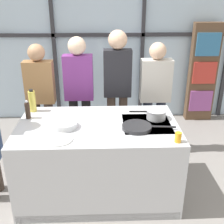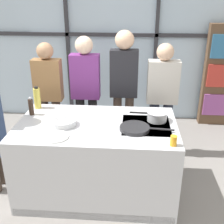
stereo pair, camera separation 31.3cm
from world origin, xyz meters
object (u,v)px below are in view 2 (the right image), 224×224
(spectator_far_left, at_px, (49,91))
(spectator_center_right, at_px, (124,85))
(white_plate, at_px, (56,137))
(oil_bottle, at_px, (37,98))
(mixing_bowl, at_px, (64,122))
(pepper_grinder, at_px, (31,107))
(spectator_center_left, at_px, (86,88))
(saucepan, at_px, (157,116))
(frying_pan, at_px, (135,128))
(spectator_far_right, at_px, (162,95))
(juice_glass_near, at_px, (174,141))

(spectator_far_left, bearing_deg, spectator_center_right, -180.00)
(white_plate, xyz_separation_m, oil_bottle, (-0.41, 0.73, 0.12))
(spectator_center_right, height_order, mixing_bowl, spectator_center_right)
(oil_bottle, height_order, pepper_grinder, oil_bottle)
(spectator_center_left, height_order, saucepan, spectator_center_left)
(frying_pan, distance_m, pepper_grinder, 1.26)
(spectator_center_left, height_order, frying_pan, spectator_center_left)
(oil_bottle, bearing_deg, saucepan, -10.32)
(spectator_far_right, bearing_deg, oil_bottle, 18.23)
(pepper_grinder, bearing_deg, mixing_bowl, -29.66)
(spectator_center_right, relative_size, mixing_bowl, 6.46)
(spectator_far_right, relative_size, white_plate, 6.12)
(saucepan, height_order, juice_glass_near, saucepan)
(oil_bottle, bearing_deg, spectator_center_right, 26.37)
(oil_bottle, bearing_deg, mixing_bowl, -46.66)
(spectator_center_left, xyz_separation_m, frying_pan, (0.69, -1.03, -0.07))
(spectator_center_right, xyz_separation_m, spectator_far_right, (0.53, 0.00, -0.13))
(mixing_bowl, relative_size, oil_bottle, 0.99)
(spectator_far_right, bearing_deg, mixing_bowl, 40.43)
(spectator_far_right, distance_m, white_plate, 1.71)
(saucepan, relative_size, mixing_bowl, 1.53)
(oil_bottle, bearing_deg, frying_pan, -23.03)
(white_plate, height_order, pepper_grinder, pepper_grinder)
(spectator_far_right, bearing_deg, spectator_center_right, 0.00)
(spectator_center_right, distance_m, juice_glass_near, 1.43)
(oil_bottle, bearing_deg, spectator_far_right, 18.23)
(spectator_far_right, relative_size, frying_pan, 2.86)
(spectator_center_left, distance_m, juice_glass_near, 1.69)
(spectator_far_right, relative_size, juice_glass_near, 16.01)
(spectator_far_left, bearing_deg, saucepan, 151.78)
(spectator_center_right, bearing_deg, spectator_far_left, 0.00)
(spectator_far_right, xyz_separation_m, white_plate, (-1.17, -1.25, -0.02))
(spectator_far_left, height_order, oil_bottle, spectator_far_left)
(oil_bottle, height_order, juice_glass_near, oil_bottle)
(juice_glass_near, bearing_deg, oil_bottle, 152.78)
(frying_pan, bearing_deg, saucepan, 46.29)
(white_plate, distance_m, oil_bottle, 0.85)
(spectator_far_left, xyz_separation_m, white_plate, (0.42, -1.25, -0.03))
(spectator_far_right, xyz_separation_m, mixing_bowl, (-1.15, -0.98, 0.01))
(mixing_bowl, height_order, juice_glass_near, juice_glass_near)
(oil_bottle, distance_m, juice_glass_near, 1.76)
(spectator_center_right, height_order, saucepan, spectator_center_right)
(white_plate, relative_size, oil_bottle, 0.95)
(juice_glass_near, bearing_deg, spectator_far_left, 139.97)
(spectator_center_left, distance_m, oil_bottle, 0.74)
(saucepan, bearing_deg, spectator_far_right, 80.59)
(spectator_center_left, bearing_deg, white_plate, 85.15)
(white_plate, height_order, juice_glass_near, juice_glass_near)
(oil_bottle, distance_m, pepper_grinder, 0.21)
(spectator_center_left, distance_m, saucepan, 1.22)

